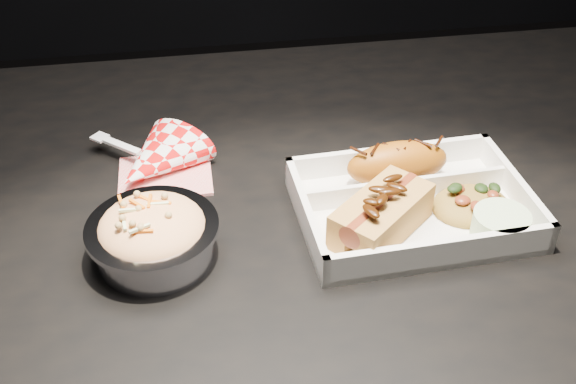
# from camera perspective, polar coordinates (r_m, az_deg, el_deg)

# --- Properties ---
(dining_table) EXTENTS (1.20, 0.80, 0.75)m
(dining_table) POSITION_cam_1_polar(r_m,az_deg,el_deg) (0.88, 0.10, -5.60)
(dining_table) COLOR black
(dining_table) RESTS_ON ground
(food_tray) EXTENTS (0.26, 0.19, 0.04)m
(food_tray) POSITION_cam_1_polar(r_m,az_deg,el_deg) (0.81, 9.73, -1.29)
(food_tray) COLOR white
(food_tray) RESTS_ON dining_table
(fried_pastry) EXTENTS (0.12, 0.05, 0.05)m
(fried_pastry) POSITION_cam_1_polar(r_m,az_deg,el_deg) (0.84, 8.63, 2.26)
(fried_pastry) COLOR #A15510
(fried_pastry) RESTS_ON food_tray
(hotdog) EXTENTS (0.13, 0.12, 0.06)m
(hotdog) POSITION_cam_1_polar(r_m,az_deg,el_deg) (0.77, 7.43, -1.60)
(hotdog) COLOR #BA843F
(hotdog) RESTS_ON food_tray
(fried_rice_mound) EXTENTS (0.09, 0.08, 0.03)m
(fried_rice_mound) POSITION_cam_1_polar(r_m,az_deg,el_deg) (0.82, 14.36, -0.46)
(fried_rice_mound) COLOR olive
(fried_rice_mound) RESTS_ON food_tray
(cupcake_liner) EXTENTS (0.06, 0.06, 0.03)m
(cupcake_liner) POSITION_cam_1_polar(r_m,az_deg,el_deg) (0.79, 16.43, -2.58)
(cupcake_liner) COLOR beige
(cupcake_liner) RESTS_ON food_tray
(foil_coleslaw_cup) EXTENTS (0.14, 0.14, 0.07)m
(foil_coleslaw_cup) POSITION_cam_1_polar(r_m,az_deg,el_deg) (0.75, -10.63, -3.26)
(foil_coleslaw_cup) COLOR silver
(foil_coleslaw_cup) RESTS_ON dining_table
(napkin_fork) EXTENTS (0.15, 0.15, 0.10)m
(napkin_fork) POSITION_cam_1_polar(r_m,az_deg,el_deg) (0.88, -10.42, 2.36)
(napkin_fork) COLOR red
(napkin_fork) RESTS_ON dining_table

